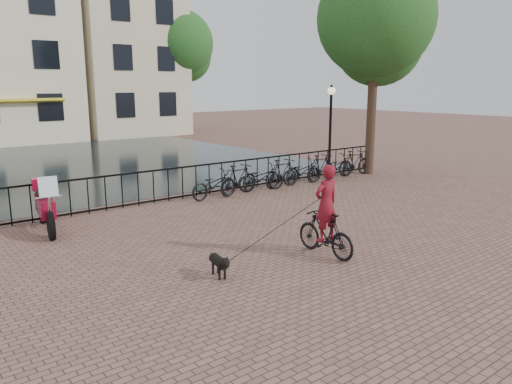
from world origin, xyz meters
TOP-DOWN VIEW (x-y plane):
  - ground at (0.00, 0.00)m, footprint 100.00×100.00m
  - canal_water at (0.00, 17.30)m, footprint 20.00×20.00m
  - railing at (0.00, 8.00)m, footprint 20.00×0.05m
  - canal_house_right at (8.50, 30.00)m, footprint 7.00×9.00m
  - tree_near_right at (9.20, 7.30)m, footprint 4.48×4.48m
  - tree_far_right at (12.00, 27.00)m, footprint 4.76×4.76m
  - lamp_post at (7.20, 7.60)m, footprint 0.30×0.30m
  - cyclist at (0.67, 1.49)m, footprint 0.72×1.66m
  - dog at (-1.78, 1.87)m, footprint 0.37×0.74m
  - motorcycle at (-3.42, 6.99)m, footprint 0.84×2.21m
  - parked_bike_0 at (1.80, 7.40)m, footprint 1.75×0.72m
  - parked_bike_1 at (2.75, 7.40)m, footprint 1.72×0.74m
  - parked_bike_2 at (3.70, 7.40)m, footprint 1.79×0.89m
  - parked_bike_3 at (4.65, 7.40)m, footprint 1.70×0.61m
  - parked_bike_4 at (5.60, 7.40)m, footprint 1.76×0.75m
  - parked_bike_5 at (6.55, 7.40)m, footprint 1.72×0.71m
  - parked_bike_6 at (7.50, 7.40)m, footprint 1.77×0.76m
  - parked_bike_7 at (8.45, 7.40)m, footprint 1.70×0.61m

SIDE VIEW (x-z plane):
  - ground at x=0.00m, z-range 0.00..0.00m
  - canal_water at x=0.00m, z-range 0.00..0.00m
  - dog at x=-1.78m, z-range 0.00..0.48m
  - parked_bike_0 at x=1.80m, z-range 0.00..0.90m
  - parked_bike_2 at x=3.70m, z-range 0.00..0.90m
  - parked_bike_4 at x=5.60m, z-range 0.00..0.90m
  - parked_bike_6 at x=7.50m, z-range 0.00..0.90m
  - parked_bike_1 at x=2.75m, z-range 0.00..1.00m
  - parked_bike_3 at x=4.65m, z-range 0.00..1.00m
  - parked_bike_5 at x=6.55m, z-range 0.00..1.00m
  - parked_bike_7 at x=8.45m, z-range 0.00..1.00m
  - railing at x=0.00m, z-range -0.01..1.02m
  - motorcycle at x=-3.42m, z-range 0.00..1.54m
  - cyclist at x=0.67m, z-range -0.27..1.99m
  - lamp_post at x=7.20m, z-range 0.65..4.10m
  - tree_near_right at x=9.20m, z-range 1.85..10.09m
  - tree_far_right at x=12.00m, z-range 1.97..10.73m
  - canal_house_right at x=8.50m, z-range 0.00..13.30m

